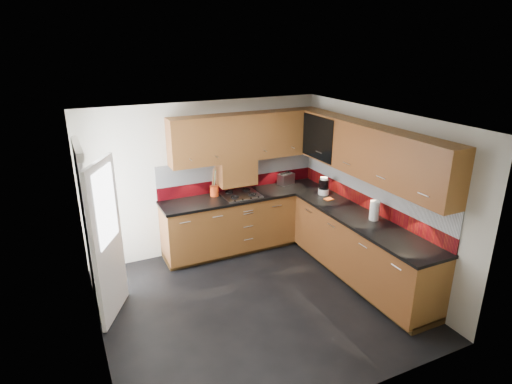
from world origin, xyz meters
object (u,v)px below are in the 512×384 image
utensil_pot (214,190)px  toaster (286,179)px  food_processor (324,187)px  gas_hob (241,195)px

utensil_pot → toaster: (1.30, 0.02, -0.01)m
utensil_pot → toaster: bearing=0.9°
utensil_pot → food_processor: size_ratio=1.67×
food_processor → utensil_pot: bearing=157.0°
utensil_pot → gas_hob: bearing=-23.9°
gas_hob → utensil_pot: 0.43m
toaster → food_processor: 0.76m
utensil_pot → food_processor: 1.73m
toaster → gas_hob: bearing=-168.3°
gas_hob → utensil_pot: bearing=156.1°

